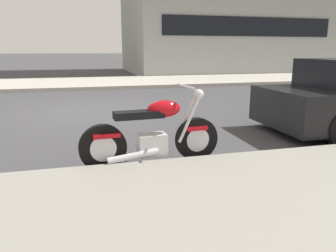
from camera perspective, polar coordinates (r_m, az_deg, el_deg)
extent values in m
plane|color=#3D3D3F|center=(8.94, -13.19, 2.58)|extent=(260.00, 260.00, 0.00)
cube|color=#ADA89E|center=(20.09, 22.95, 7.85)|extent=(120.00, 5.00, 0.14)
cube|color=silver|center=(5.09, -11.68, -5.37)|extent=(0.12, 2.20, 0.01)
cylinder|color=black|center=(4.82, 4.99, -2.28)|extent=(0.64, 0.15, 0.64)
cylinder|color=silver|center=(4.82, 4.99, -2.28)|extent=(0.36, 0.14, 0.35)
cylinder|color=black|center=(4.46, -11.30, -3.75)|extent=(0.64, 0.15, 0.64)
cylinder|color=silver|center=(4.46, -11.30, -3.75)|extent=(0.36, 0.14, 0.35)
cube|color=silver|center=(4.60, -2.84, -3.21)|extent=(0.42, 0.29, 0.30)
cube|color=black|center=(4.45, -5.13, 1.98)|extent=(0.69, 0.27, 0.10)
ellipsoid|color=#B20C14|center=(4.53, -0.72, 3.02)|extent=(0.50, 0.27, 0.24)
cube|color=#B20C14|center=(4.42, -10.76, -1.53)|extent=(0.37, 0.20, 0.06)
cube|color=#B20C14|center=(4.76, 4.81, -0.27)|extent=(0.33, 0.18, 0.06)
cylinder|color=silver|center=(4.75, 3.09, 1.44)|extent=(0.34, 0.07, 0.65)
cylinder|color=silver|center=(4.62, 3.73, 1.10)|extent=(0.34, 0.07, 0.65)
cylinder|color=silver|center=(4.60, 3.11, 6.92)|extent=(0.08, 0.62, 0.04)
sphere|color=silver|center=(4.69, 5.38, 5.53)|extent=(0.15, 0.15, 0.15)
cylinder|color=silver|center=(4.43, -6.07, -5.22)|extent=(0.71, 0.14, 0.16)
cylinder|color=black|center=(7.52, 19.61, 2.57)|extent=(0.62, 0.23, 0.62)
cube|color=black|center=(20.67, 14.21, 16.48)|extent=(10.76, 0.06, 1.10)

